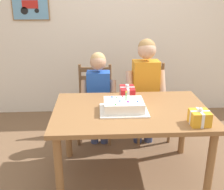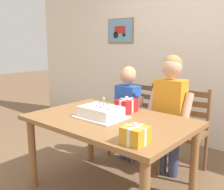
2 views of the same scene
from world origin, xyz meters
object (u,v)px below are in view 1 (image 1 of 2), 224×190
object	(u,v)px
dining_table	(131,118)
birthday_cake	(124,106)
gift_box_beside_cake	(200,118)
child_younger	(99,90)
gift_box_red_large	(127,93)
chair_left	(95,102)
chair_right	(150,101)
child_older	(145,82)

from	to	relation	value
dining_table	birthday_cake	distance (m)	0.16
birthday_cake	gift_box_beside_cake	bearing A→B (deg)	-27.18
birthday_cake	child_younger	xyz separation A→B (m)	(-0.23, 0.70, -0.09)
child_younger	gift_box_beside_cake	bearing A→B (deg)	-50.76
gift_box_red_large	chair_left	size ratio (longest dim) A/B	0.22
gift_box_red_large	child_younger	size ratio (longest dim) A/B	0.18
gift_box_beside_cake	chair_left	world-z (taller)	chair_left
chair_right	birthday_cake	bearing A→B (deg)	-115.61
gift_box_beside_cake	child_older	size ratio (longest dim) A/B	0.13
chair_right	child_older	size ratio (longest dim) A/B	0.72
gift_box_red_large	chair_left	xyz separation A→B (m)	(-0.34, 0.58, -0.33)
chair_left	gift_box_red_large	bearing A→B (deg)	-59.71
dining_table	gift_box_red_large	xyz separation A→B (m)	(-0.01, 0.27, 0.16)
birthday_cake	gift_box_red_large	bearing A→B (deg)	77.74
dining_table	chair_left	bearing A→B (deg)	112.36
dining_table	chair_left	distance (m)	0.94
dining_table	child_younger	size ratio (longest dim) A/B	1.28
dining_table	gift_box_beside_cake	size ratio (longest dim) A/B	8.95
gift_box_red_large	chair_left	bearing A→B (deg)	120.29
birthday_cake	child_younger	world-z (taller)	child_younger
birthday_cake	chair_left	xyz separation A→B (m)	(-0.28, 0.88, -0.31)
chair_right	child_older	bearing A→B (deg)	-119.76
child_older	child_younger	size ratio (longest dim) A/B	1.13
chair_left	chair_right	world-z (taller)	same
gift_box_beside_cake	chair_left	bearing A→B (deg)	126.33
child_older	gift_box_beside_cake	bearing A→B (deg)	-74.55
child_older	child_younger	distance (m)	0.55
child_younger	dining_table	bearing A→B (deg)	-65.91
gift_box_red_large	child_younger	distance (m)	0.51
birthday_cake	child_older	world-z (taller)	child_older
child_younger	chair_right	bearing A→B (deg)	15.46
child_older	chair_left	bearing A→B (deg)	163.20
gift_box_beside_cake	child_younger	world-z (taller)	child_younger
birthday_cake	chair_left	bearing A→B (deg)	107.36
chair_left	child_older	world-z (taller)	child_older
gift_box_beside_cake	child_older	xyz separation A→B (m)	(-0.28, 1.01, -0.01)
birthday_cake	chair_right	distance (m)	1.03
gift_box_beside_cake	child_younger	distance (m)	1.31
birthday_cake	gift_box_red_large	world-z (taller)	birthday_cake
dining_table	gift_box_red_large	distance (m)	0.31
gift_box_red_large	child_older	bearing A→B (deg)	57.69
birthday_cake	child_older	xyz separation A→B (m)	(0.32, 0.70, 0.00)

